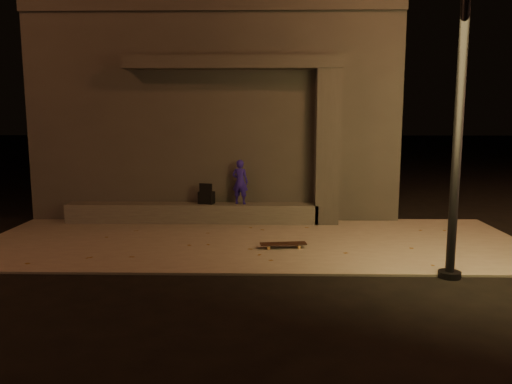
{
  "coord_description": "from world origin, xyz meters",
  "views": [
    {
      "loc": [
        0.29,
        -8.0,
        2.56
      ],
      "look_at": [
        0.07,
        2.0,
        1.04
      ],
      "focal_mm": 35.0,
      "sensor_mm": 36.0,
      "label": 1
    }
  ],
  "objects_px": {
    "column": "(327,147)",
    "skateboarder": "(240,182)",
    "street_lamp_0": "(465,14)",
    "skateboard": "(283,244)",
    "backpack": "(206,197)"
  },
  "relations": [
    {
      "from": "skateboarder",
      "to": "street_lamp_0",
      "type": "distance_m",
      "value": 6.15
    },
    {
      "from": "column",
      "to": "backpack",
      "type": "relative_size",
      "value": 7.17
    },
    {
      "from": "column",
      "to": "skateboard",
      "type": "relative_size",
      "value": 3.93
    },
    {
      "from": "backpack",
      "to": "skateboard",
      "type": "relative_size",
      "value": 0.55
    },
    {
      "from": "column",
      "to": "skateboarder",
      "type": "xyz_separation_m",
      "value": [
        -2.04,
        0.0,
        -0.82
      ]
    },
    {
      "from": "skateboarder",
      "to": "street_lamp_0",
      "type": "bearing_deg",
      "value": 147.15
    },
    {
      "from": "skateboarder",
      "to": "skateboard",
      "type": "bearing_deg",
      "value": 127.13
    },
    {
      "from": "skateboarder",
      "to": "skateboard",
      "type": "distance_m",
      "value": 2.71
    },
    {
      "from": "column",
      "to": "skateboard",
      "type": "height_order",
      "value": "column"
    },
    {
      "from": "backpack",
      "to": "skateboard",
      "type": "bearing_deg",
      "value": -36.67
    },
    {
      "from": "skateboard",
      "to": "street_lamp_0",
      "type": "height_order",
      "value": "street_lamp_0"
    },
    {
      "from": "column",
      "to": "skateboarder",
      "type": "distance_m",
      "value": 2.2
    },
    {
      "from": "column",
      "to": "street_lamp_0",
      "type": "distance_m",
      "value": 4.8
    },
    {
      "from": "column",
      "to": "skateboarder",
      "type": "height_order",
      "value": "column"
    },
    {
      "from": "street_lamp_0",
      "to": "backpack",
      "type": "bearing_deg",
      "value": 137.89
    }
  ]
}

